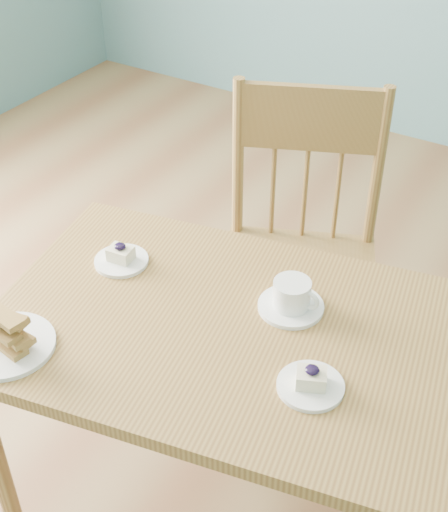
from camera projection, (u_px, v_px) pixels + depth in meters
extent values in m
cube|color=olive|center=(258.00, 339.00, 1.65)|extent=(1.38, 0.95, 0.04)
cylinder|color=olive|center=(112.00, 309.00, 2.25)|extent=(0.05, 0.05, 0.64)
cube|color=olive|center=(298.00, 278.00, 2.13)|extent=(0.60, 0.58, 0.04)
cylinder|color=olive|center=(224.00, 374.00, 2.16)|extent=(0.04, 0.04, 0.45)
cylinder|color=olive|center=(355.00, 387.00, 2.11)|extent=(0.04, 0.04, 0.45)
cylinder|color=olive|center=(239.00, 295.00, 2.45)|extent=(0.04, 0.04, 0.45)
cylinder|color=olive|center=(355.00, 306.00, 2.41)|extent=(0.04, 0.04, 0.45)
cylinder|color=olive|center=(238.00, 159.00, 2.15)|extent=(0.04, 0.04, 0.52)
cylinder|color=olive|center=(378.00, 169.00, 2.10)|extent=(0.04, 0.04, 0.52)
cube|color=olive|center=(311.00, 118.00, 2.03)|extent=(0.37, 0.18, 0.20)
cylinder|color=olive|center=(273.00, 191.00, 2.20)|extent=(0.02, 0.02, 0.31)
cylinder|color=olive|center=(305.00, 193.00, 2.19)|extent=(0.02, 0.02, 0.31)
cylinder|color=olive|center=(337.00, 196.00, 2.17)|extent=(0.02, 0.02, 0.31)
cylinder|color=white|center=(310.00, 386.00, 1.50)|extent=(0.14, 0.14, 0.01)
cube|color=beige|center=(311.00, 378.00, 1.49)|extent=(0.08, 0.07, 0.04)
ellipsoid|color=black|center=(312.00, 370.00, 1.47)|extent=(0.03, 0.03, 0.01)
sphere|color=black|center=(317.00, 371.00, 1.47)|extent=(0.01, 0.01, 0.01)
sphere|color=black|center=(310.00, 367.00, 1.48)|extent=(0.01, 0.01, 0.01)
sphere|color=black|center=(312.00, 373.00, 1.47)|extent=(0.01, 0.01, 0.01)
cylinder|color=white|center=(121.00, 261.00, 1.85)|extent=(0.14, 0.14, 0.01)
cube|color=beige|center=(121.00, 254.00, 1.84)|extent=(0.07, 0.05, 0.04)
ellipsoid|color=black|center=(120.00, 246.00, 1.82)|extent=(0.03, 0.03, 0.01)
sphere|color=black|center=(123.00, 247.00, 1.82)|extent=(0.01, 0.01, 0.01)
sphere|color=black|center=(119.00, 244.00, 1.83)|extent=(0.01, 0.01, 0.01)
sphere|color=black|center=(119.00, 248.00, 1.82)|extent=(0.01, 0.01, 0.01)
cylinder|color=white|center=(291.00, 306.00, 1.71)|extent=(0.16, 0.16, 0.01)
cylinder|color=white|center=(292.00, 294.00, 1.68)|extent=(0.09, 0.09, 0.07)
cylinder|color=#8C623E|center=(292.00, 285.00, 1.67)|extent=(0.08, 0.08, 0.00)
torus|color=white|center=(309.00, 300.00, 1.66)|extent=(0.05, 0.01, 0.05)
cylinder|color=white|center=(7.00, 345.00, 1.60)|extent=(0.22, 0.22, 0.01)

